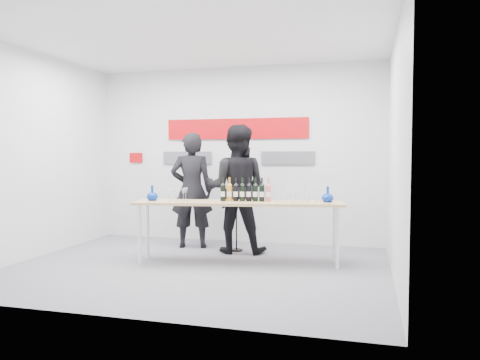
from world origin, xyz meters
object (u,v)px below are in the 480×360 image
object	(u,v)px
presenter_left	(192,190)
presenter_right	(236,189)
mic_stand	(236,218)
tasting_table	(238,206)

from	to	relation	value
presenter_left	presenter_right	xyz separation A→B (m)	(0.80, -0.18, 0.05)
presenter_left	presenter_right	size ratio (longest dim) A/B	0.95
presenter_left	mic_stand	world-z (taller)	presenter_left
presenter_right	tasting_table	bearing A→B (deg)	102.55
tasting_table	presenter_left	bearing A→B (deg)	129.04
tasting_table	mic_stand	xyz separation A→B (m)	(-0.25, 0.82, -0.28)
tasting_table	presenter_left	distance (m)	1.37
tasting_table	mic_stand	size ratio (longest dim) A/B	1.74
presenter_right	mic_stand	world-z (taller)	presenter_right
presenter_left	tasting_table	bearing A→B (deg)	123.47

